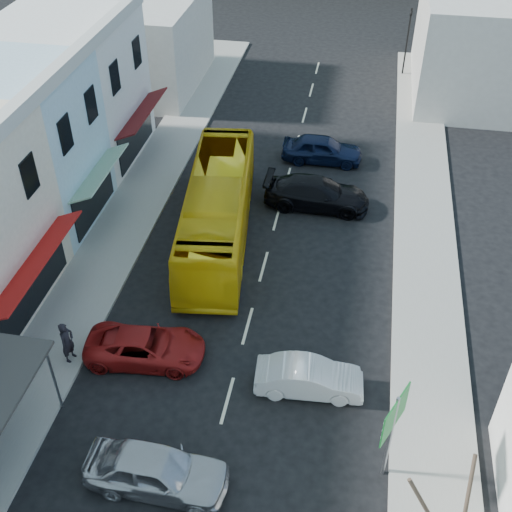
{
  "coord_description": "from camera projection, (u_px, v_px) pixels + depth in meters",
  "views": [
    {
      "loc": [
        3.8,
        -14.91,
        19.2
      ],
      "look_at": [
        0.0,
        6.0,
        2.2
      ],
      "focal_mm": 45.0,
      "sensor_mm": 36.0,
      "label": 1
    }
  ],
  "objects": [
    {
      "name": "ground",
      "position": [
        227.0,
        400.0,
        23.98
      ],
      "size": [
        120.0,
        120.0,
        0.0
      ],
      "primitive_type": "plane",
      "color": "black",
      "rests_on": "ground"
    },
    {
      "name": "sidewalk_left",
      "position": [
        125.0,
        224.0,
        32.67
      ],
      "size": [
        3.0,
        52.0,
        0.15
      ],
      "primitive_type": "cube",
      "color": "gray",
      "rests_on": "ground"
    },
    {
      "name": "sidewalk_right",
      "position": [
        425.0,
        257.0,
        30.57
      ],
      "size": [
        3.0,
        52.0,
        0.15
      ],
      "primitive_type": "cube",
      "color": "gray",
      "rests_on": "ground"
    },
    {
      "name": "distant_block_left",
      "position": [
        140.0,
        42.0,
        44.53
      ],
      "size": [
        8.0,
        10.0,
        6.0
      ],
      "primitive_type": "cube",
      "color": "#B7B2A8",
      "rests_on": "ground"
    },
    {
      "name": "distant_block_right",
      "position": [
        479.0,
        41.0,
        43.31
      ],
      "size": [
        8.0,
        12.0,
        7.0
      ],
      "primitive_type": "cube",
      "color": "#B7B2A8",
      "rests_on": "ground"
    },
    {
      "name": "bus",
      "position": [
        218.0,
        211.0,
        30.98
      ],
      "size": [
        3.93,
        11.82,
        3.1
      ],
      "primitive_type": "imported",
      "rotation": [
        0.0,
        0.0,
        0.13
      ],
      "color": "yellow",
      "rests_on": "ground"
    },
    {
      "name": "car_silver",
      "position": [
        157.0,
        472.0,
        20.83
      ],
      "size": [
        4.43,
        1.88,
        1.4
      ],
      "primitive_type": "imported",
      "rotation": [
        0.0,
        0.0,
        1.55
      ],
      "color": "#B5B4B9",
      "rests_on": "ground"
    },
    {
      "name": "car_white",
      "position": [
        309.0,
        377.0,
        23.94
      ],
      "size": [
        4.52,
        2.12,
        1.4
      ],
      "primitive_type": "imported",
      "rotation": [
        0.0,
        0.0,
        1.64
      ],
      "color": "silver",
      "rests_on": "ground"
    },
    {
      "name": "car_red",
      "position": [
        145.0,
        346.0,
        25.2
      ],
      "size": [
        4.75,
        2.31,
        1.4
      ],
      "primitive_type": "imported",
      "rotation": [
        0.0,
        0.0,
        1.66
      ],
      "color": "maroon",
      "rests_on": "ground"
    },
    {
      "name": "car_black_near",
      "position": [
        317.0,
        195.0,
        33.63
      ],
      "size": [
        4.53,
        1.91,
        1.4
      ],
      "primitive_type": "imported",
      "rotation": [
        0.0,
        0.0,
        1.56
      ],
      "color": "black",
      "rests_on": "ground"
    },
    {
      "name": "car_navy_mid",
      "position": [
        322.0,
        150.0,
        37.31
      ],
      "size": [
        4.42,
        1.85,
        1.4
      ],
      "primitive_type": "imported",
      "rotation": [
        0.0,
        0.0,
        1.58
      ],
      "color": "black",
      "rests_on": "ground"
    },
    {
      "name": "pedestrian_left",
      "position": [
        68.0,
        343.0,
        24.89
      ],
      "size": [
        0.51,
        0.67,
        1.7
      ],
      "primitive_type": "imported",
      "rotation": [
        0.0,
        0.0,
        1.38
      ],
      "color": "black",
      "rests_on": "sidewalk_left"
    },
    {
      "name": "direction_sign",
      "position": [
        390.0,
        438.0,
        20.37
      ],
      "size": [
        1.54,
        1.92,
        3.93
      ],
      "primitive_type": null,
      "rotation": [
        0.0,
        0.0,
        -0.43
      ],
      "color": "#125F22",
      "rests_on": "ground"
    },
    {
      "name": "traffic_signal",
      "position": [
        407.0,
        43.0,
        46.0
      ],
      "size": [
        0.49,
        0.98,
        4.87
      ],
      "primitive_type": null,
      "rotation": [
        0.0,
        0.0,
        3.14
      ],
      "color": "black",
      "rests_on": "ground"
    }
  ]
}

